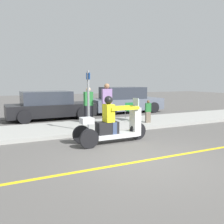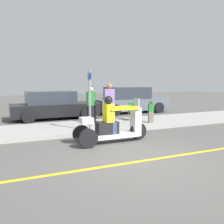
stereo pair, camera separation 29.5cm
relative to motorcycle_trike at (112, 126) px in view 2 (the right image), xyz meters
name	(u,v)px [view 2 (the right image)]	position (x,y,z in m)	size (l,w,h in m)	color
ground_plane	(142,161)	(-0.09, -1.98, -0.53)	(60.00, 60.00, 0.00)	#565451
lane_stripe	(145,160)	(-0.01, -1.98, -0.53)	(24.00, 0.12, 0.01)	gold
sidewalk_strip	(84,127)	(-0.09, 2.62, -0.47)	(28.00, 2.80, 0.12)	#9E9E99
motorcycle_trike	(112,126)	(0.00, 0.00, 0.00)	(2.43, 0.75, 1.49)	black
spectator_near_curb	(109,104)	(1.05, 2.63, 0.42)	(0.45, 0.32, 1.72)	#515156
spectator_end_of_line	(91,106)	(0.44, 3.23, 0.34)	(0.37, 0.23, 1.56)	black
spectator_mid_group	(151,112)	(2.79, 2.08, 0.06)	(0.26, 0.19, 0.99)	#726656
folding_chair_set_back	(134,110)	(2.43, 2.95, 0.09)	(0.48, 0.48, 0.82)	#A5A8AD
parked_car_lot_right	(54,106)	(-0.70, 5.77, 0.14)	(4.33, 1.95, 1.42)	black
parked_car_lot_left	(129,101)	(4.07, 6.45, 0.20)	(4.49, 2.09, 1.56)	slate
street_sign	(90,98)	(-0.23, 1.47, 0.79)	(0.08, 0.36, 2.20)	gray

